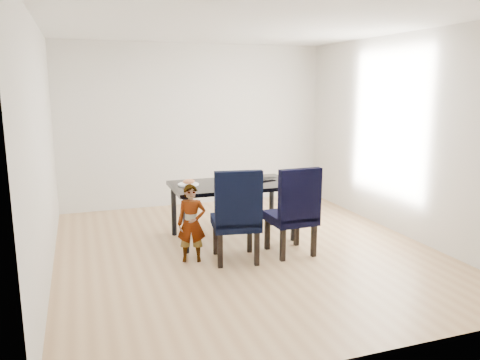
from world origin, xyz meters
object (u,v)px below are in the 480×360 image
object	(u,v)px
chair_left	(235,214)
child	(192,223)
laptop	(265,179)
plate	(188,184)
dining_table	(233,211)
chair_right	(291,210)

from	to	relation	value
chair_left	child	distance (m)	0.52
chair_left	laptop	distance (m)	1.16
plate	chair_left	bearing A→B (deg)	-67.60
chair_left	child	xyz separation A→B (m)	(-0.49, 0.13, -0.10)
dining_table	child	world-z (taller)	child
dining_table	plate	distance (m)	0.70
dining_table	plate	world-z (taller)	plate
child	plate	bearing A→B (deg)	95.06
chair_right	laptop	distance (m)	0.91
chair_left	chair_right	distance (m)	0.70
dining_table	laptop	size ratio (longest dim) A/B	5.51
chair_right	plate	size ratio (longest dim) A/B	3.98
laptop	chair_right	bearing A→B (deg)	72.50
dining_table	child	bearing A→B (deg)	-137.62
laptop	plate	bearing A→B (deg)	-15.22
plate	laptop	bearing A→B (deg)	1.10
chair_left	plate	world-z (taller)	chair_left
chair_left	dining_table	bearing A→B (deg)	83.49
chair_right	plate	xyz separation A→B (m)	(-1.06, 0.86, 0.22)
child	laptop	world-z (taller)	child
chair_right	child	bearing A→B (deg)	171.75
child	laptop	distance (m)	1.46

